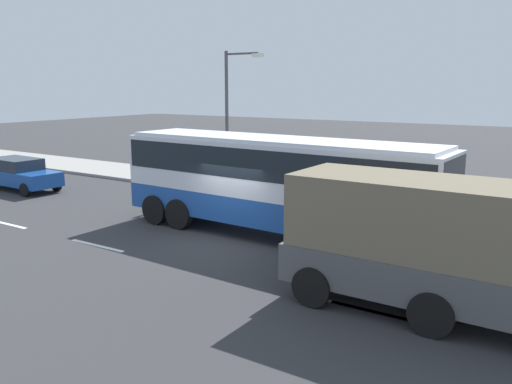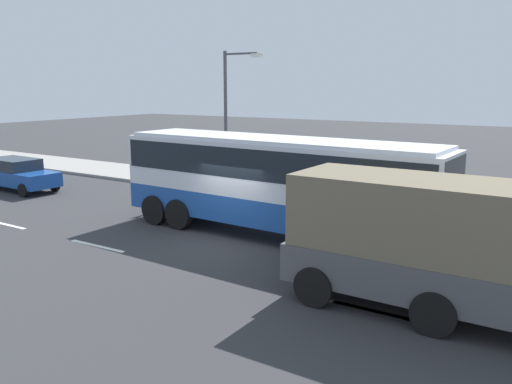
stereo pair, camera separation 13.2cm
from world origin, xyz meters
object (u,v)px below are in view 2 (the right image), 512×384
object	(u,v)px
coach_bus	(275,176)
car_blue_saloon	(17,174)
cargo_truck	(449,246)
street_lamp	(230,110)

from	to	relation	value
coach_bus	car_blue_saloon	size ratio (longest dim) A/B	2.41
cargo_truck	coach_bus	bearing A→B (deg)	152.49
coach_bus	car_blue_saloon	distance (m)	15.01
coach_bus	cargo_truck	xyz separation A→B (m)	(6.39, -3.39, -0.47)
cargo_truck	street_lamp	xyz separation A→B (m)	(-12.06, 8.81, 2.33)
car_blue_saloon	street_lamp	world-z (taller)	street_lamp
car_blue_saloon	cargo_truck	bearing A→B (deg)	-7.73
cargo_truck	street_lamp	world-z (taller)	street_lamp
cargo_truck	car_blue_saloon	xyz separation A→B (m)	(-21.34, 3.62, -0.81)
coach_bus	street_lamp	xyz separation A→B (m)	(-5.68, 5.42, 1.86)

